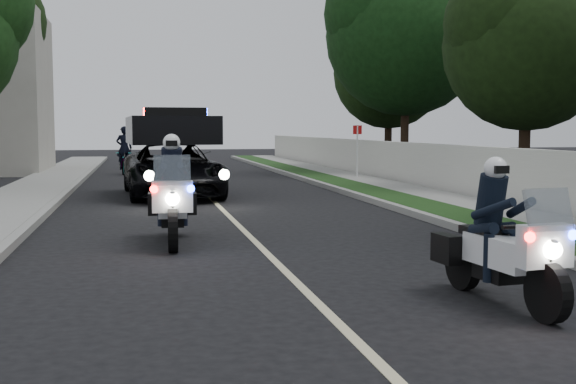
% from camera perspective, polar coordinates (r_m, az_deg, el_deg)
% --- Properties ---
extents(ground, '(120.00, 120.00, 0.00)m').
position_cam_1_polar(ground, '(8.42, 2.23, -8.64)').
color(ground, black).
rests_on(ground, ground).
extents(curb_right, '(0.20, 60.00, 0.15)m').
position_cam_1_polar(curb_right, '(19.03, 7.02, -0.75)').
color(curb_right, gray).
rests_on(curb_right, ground).
extents(grass_verge, '(1.20, 60.00, 0.16)m').
position_cam_1_polar(grass_verge, '(19.27, 8.99, -0.70)').
color(grass_verge, '#193814').
rests_on(grass_verge, ground).
extents(sidewalk_right, '(1.40, 60.00, 0.16)m').
position_cam_1_polar(sidewalk_right, '(19.76, 12.52, -0.61)').
color(sidewalk_right, gray).
rests_on(sidewalk_right, ground).
extents(property_wall, '(0.22, 60.00, 1.50)m').
position_cam_1_polar(property_wall, '(20.14, 15.16, 1.35)').
color(property_wall, beige).
rests_on(property_wall, ground).
extents(curb_left, '(0.20, 60.00, 0.15)m').
position_cam_1_polar(curb_left, '(18.17, -18.31, -1.25)').
color(curb_left, gray).
rests_on(curb_left, ground).
extents(sidewalk_left, '(2.00, 60.00, 0.16)m').
position_cam_1_polar(sidewalk_left, '(18.33, -21.72, -1.29)').
color(sidewalk_left, gray).
rests_on(sidewalk_left, ground).
extents(lane_marking, '(0.12, 50.00, 0.01)m').
position_cam_1_polar(lane_marking, '(18.16, -5.34, -1.24)').
color(lane_marking, '#BFB78C').
rests_on(lane_marking, ground).
extents(police_moto_left, '(0.87, 2.27, 1.90)m').
position_cam_1_polar(police_moto_left, '(12.73, -9.05, -4.01)').
color(police_moto_left, silver).
rests_on(police_moto_left, ground).
extents(police_moto_right, '(0.90, 2.04, 1.68)m').
position_cam_1_polar(police_moto_right, '(8.64, 16.32, -8.49)').
color(police_moto_right, silver).
rests_on(police_moto_right, ground).
extents(police_suv, '(2.93, 5.77, 2.74)m').
position_cam_1_polar(police_suv, '(21.34, -9.08, -0.35)').
color(police_suv, black).
rests_on(police_suv, ground).
extents(bicycle, '(0.73, 1.86, 0.96)m').
position_cam_1_polar(bicycle, '(31.92, -12.75, 1.37)').
color(bicycle, black).
rests_on(bicycle, ground).
extents(cyclist, '(0.70, 0.49, 1.87)m').
position_cam_1_polar(cyclist, '(31.92, -12.75, 1.37)').
color(cyclist, black).
rests_on(cyclist, ground).
extents(sign_post, '(0.38, 0.38, 2.16)m').
position_cam_1_polar(sign_post, '(27.17, 5.46, 0.84)').
color(sign_post, '#A0110B').
rests_on(sign_post, ground).
extents(tree_right_c, '(6.69, 6.69, 8.80)m').
position_cam_1_polar(tree_right_c, '(24.26, 18.04, 0.11)').
color(tree_right_c, black).
rests_on(tree_right_c, ground).
extents(tree_right_d, '(7.90, 7.90, 11.66)m').
position_cam_1_polar(tree_right_d, '(32.36, 9.13, 1.48)').
color(tree_right_d, '#143712').
rests_on(tree_right_d, ground).
extents(tree_right_e, '(5.58, 5.58, 9.08)m').
position_cam_1_polar(tree_right_e, '(36.21, 7.87, 1.87)').
color(tree_right_e, black).
rests_on(tree_right_e, ground).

